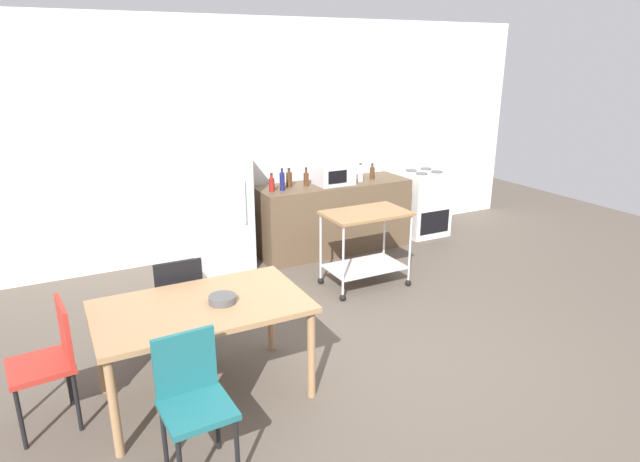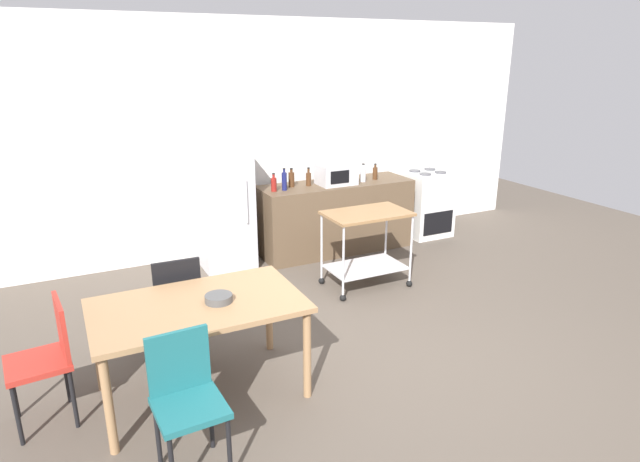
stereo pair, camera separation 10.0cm
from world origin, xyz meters
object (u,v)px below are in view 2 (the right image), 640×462
at_px(stove_oven, 426,203).
at_px(kitchen_cart, 366,237).
at_px(dining_table, 198,313).
at_px(bottle_sesame_oil, 309,179).
at_px(chair_black, 176,297).
at_px(microwave, 336,174).
at_px(fruit_bowl, 219,298).
at_px(refrigerator, 224,204).
at_px(bottle_hot_sauce, 274,184).
at_px(bottle_sparkling_water, 284,181).
at_px(chair_teal, 186,395).
at_px(bottle_vinegar, 363,174).
at_px(chair_red, 47,354).
at_px(bottle_wine, 375,173).
at_px(bottle_soy_sauce, 291,179).

distance_m(stove_oven, kitchen_cart, 2.08).
bearing_deg(dining_table, bottle_sesame_oil, 49.97).
bearing_deg(kitchen_cart, chair_black, -166.40).
bearing_deg(microwave, fruit_bowl, -133.15).
bearing_deg(fruit_bowl, dining_table, 162.35).
height_order(refrigerator, bottle_hot_sauce, refrigerator).
distance_m(chair_black, microwave, 2.94).
relative_size(stove_oven, bottle_sparkling_water, 3.43).
height_order(stove_oven, bottle_hot_sauce, bottle_hot_sauce).
relative_size(chair_black, chair_teal, 1.00).
bearing_deg(chair_black, microwave, -143.63).
height_order(chair_black, stove_oven, stove_oven).
height_order(kitchen_cart, bottle_hot_sauce, bottle_hot_sauce).
height_order(bottle_hot_sauce, bottle_sesame_oil, bottle_sesame_oil).
relative_size(refrigerator, bottle_hot_sauce, 7.04).
height_order(chair_black, chair_teal, same).
xyz_separation_m(kitchen_cart, bottle_vinegar, (0.59, 1.10, 0.42)).
bearing_deg(dining_table, bottle_hot_sauce, 56.76).
relative_size(chair_teal, microwave, 1.93).
distance_m(dining_table, refrigerator, 2.65).
bearing_deg(bottle_sparkling_water, bottle_hot_sauce, 176.08).
height_order(chair_red, bottle_hot_sauce, bottle_hot_sauce).
height_order(chair_teal, stove_oven, stove_oven).
relative_size(bottle_sesame_oil, bottle_wine, 1.11).
height_order(bottle_sesame_oil, microwave, microwave).
distance_m(refrigerator, bottle_sparkling_water, 0.77).
xyz_separation_m(chair_black, bottle_sesame_oil, (2.04, 1.73, 0.47)).
distance_m(kitchen_cart, bottle_hot_sauce, 1.35).
xyz_separation_m(stove_oven, bottle_sparkling_water, (-2.19, -0.08, 0.56)).
bearing_deg(kitchen_cart, fruit_bowl, -148.10).
distance_m(chair_black, bottle_soy_sauce, 2.59).
distance_m(chair_black, fruit_bowl, 0.78).
xyz_separation_m(bottle_hot_sauce, microwave, (0.84, -0.01, 0.04)).
distance_m(bottle_vinegar, fruit_bowl, 3.50).
height_order(dining_table, refrigerator, refrigerator).
xyz_separation_m(bottle_hot_sauce, fruit_bowl, (-1.37, -2.37, -0.21)).
height_order(bottle_sparkling_water, bottle_wine, bottle_sparkling_water).
bearing_deg(bottle_soy_sauce, bottle_wine, -5.03).
height_order(bottle_hot_sauce, bottle_wine, bottle_hot_sauce).
height_order(dining_table, kitchen_cart, kitchen_cart).
distance_m(bottle_sesame_oil, bottle_vinegar, 0.73).
xyz_separation_m(bottle_hot_sauce, bottle_wine, (1.43, 0.02, -0.00)).
distance_m(chair_teal, bottle_sparkling_water, 3.64).
height_order(chair_red, bottle_wine, bottle_wine).
height_order(chair_teal, fruit_bowl, chair_teal).
bearing_deg(kitchen_cart, bottle_sesame_oil, 96.02).
xyz_separation_m(chair_teal, bottle_wine, (3.22, 3.07, 0.47)).
height_order(chair_teal, bottle_sesame_oil, bottle_sesame_oil).
distance_m(dining_table, bottle_sesame_oil, 3.15).
bearing_deg(chair_black, kitchen_cart, -164.59).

